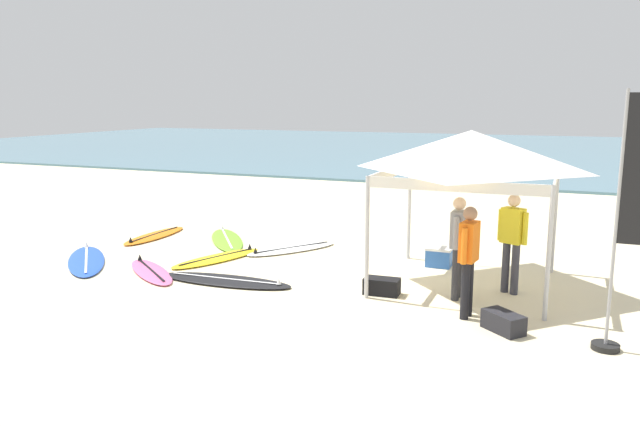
% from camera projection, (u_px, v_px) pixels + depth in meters
% --- Properties ---
extents(ground_plane, '(80.00, 80.00, 0.00)m').
position_uv_depth(ground_plane, '(301.00, 275.00, 11.61)').
color(ground_plane, beige).
extents(sea, '(80.00, 36.00, 0.10)m').
position_uv_depth(sea, '(496.00, 150.00, 39.87)').
color(sea, '#568499').
rests_on(sea, ground).
extents(canopy_tent, '(2.93, 2.93, 2.75)m').
position_uv_depth(canopy_tent, '(471.00, 151.00, 10.59)').
color(canopy_tent, '#B7B7BC').
rests_on(canopy_tent, ground).
extents(surfboard_yellow, '(1.32, 2.27, 0.19)m').
position_uv_depth(surfboard_yellow, '(217.00, 258.00, 12.70)').
color(surfboard_yellow, yellow).
rests_on(surfboard_yellow, ground).
extents(surfboard_orange, '(0.62, 2.19, 0.19)m').
position_uv_depth(surfboard_orange, '(155.00, 236.00, 14.82)').
color(surfboard_orange, orange).
rests_on(surfboard_orange, ground).
extents(surfboard_blue, '(2.27, 2.39, 0.19)m').
position_uv_depth(surfboard_blue, '(86.00, 260.00, 12.52)').
color(surfboard_blue, blue).
rests_on(surfboard_blue, ground).
extents(surfboard_lime, '(2.02, 2.38, 0.19)m').
position_uv_depth(surfboard_lime, '(227.00, 240.00, 14.39)').
color(surfboard_lime, '#7AD12D').
rests_on(surfboard_lime, ground).
extents(surfboard_black, '(2.60, 0.82, 0.19)m').
position_uv_depth(surfboard_black, '(226.00, 280.00, 11.13)').
color(surfboard_black, black).
rests_on(surfboard_black, ground).
extents(surfboard_pink, '(1.97, 1.69, 0.19)m').
position_uv_depth(surfboard_pink, '(151.00, 271.00, 11.72)').
color(surfboard_pink, pink).
rests_on(surfboard_pink, ground).
extents(surfboard_white, '(1.73, 2.15, 0.19)m').
position_uv_depth(surfboard_white, '(292.00, 249.00, 13.49)').
color(surfboard_white, white).
rests_on(surfboard_white, ground).
extents(person_grey, '(0.22, 0.55, 1.71)m').
position_uv_depth(person_grey, '(458.00, 241.00, 10.05)').
color(person_grey, '#2D2D33').
rests_on(person_grey, ground).
extents(person_orange, '(0.27, 0.55, 1.71)m').
position_uv_depth(person_orange, '(469.00, 254.00, 9.18)').
color(person_orange, black).
rests_on(person_orange, ground).
extents(person_yellow, '(0.50, 0.35, 1.71)m').
position_uv_depth(person_yellow, '(512.00, 237.00, 10.35)').
color(person_yellow, '#383842').
rests_on(person_yellow, ground).
extents(banner_flag, '(0.60, 0.36, 3.40)m').
position_uv_depth(banner_flag, '(625.00, 234.00, 7.81)').
color(banner_flag, '#99999E').
rests_on(banner_flag, ground).
extents(gear_bag_near_tent, '(0.62, 0.35, 0.28)m').
position_uv_depth(gear_bag_near_tent, '(382.00, 286.00, 10.43)').
color(gear_bag_near_tent, black).
rests_on(gear_bag_near_tent, ground).
extents(gear_bag_by_pole, '(0.66, 0.63, 0.28)m').
position_uv_depth(gear_bag_by_pole, '(503.00, 322.00, 8.75)').
color(gear_bag_by_pole, '#232328').
rests_on(gear_bag_by_pole, ground).
extents(cooler_box, '(0.50, 0.36, 0.39)m').
position_uv_depth(cooler_box, '(439.00, 257.00, 12.16)').
color(cooler_box, '#2D60B7').
rests_on(cooler_box, ground).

